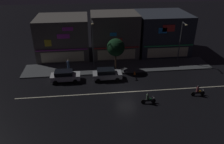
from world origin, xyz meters
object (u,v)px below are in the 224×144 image
object	(u,v)px
streetlamp_west	(93,41)
traffic_cone	(135,73)
streetlamp_mid	(181,39)
motorcycle_following	(148,99)
pedestrian_on_sidewalk	(68,66)
parked_car_trailing	(107,74)
parked_car_near_kerb	(65,76)
motorcycle_lead	(198,91)

from	to	relation	value
streetlamp_west	traffic_cone	distance (m)	8.20
streetlamp_mid	motorcycle_following	xyz separation A→B (m)	(-8.28, -11.30, -3.68)
pedestrian_on_sidewalk	parked_car_trailing	world-z (taller)	pedestrian_on_sidewalk
streetlamp_west	traffic_cone	size ratio (longest dim) A/B	14.18
parked_car_near_kerb	parked_car_trailing	world-z (taller)	same
streetlamp_west	traffic_cone	xyz separation A→B (m)	(6.27, -2.88, -4.42)
parked_car_near_kerb	motorcycle_following	distance (m)	12.78
pedestrian_on_sidewalk	motorcycle_following	bearing A→B (deg)	107.10
parked_car_trailing	motorcycle_lead	world-z (taller)	parked_car_trailing
parked_car_near_kerb	motorcycle_lead	world-z (taller)	parked_car_near_kerb
pedestrian_on_sidewalk	motorcycle_lead	size ratio (longest dim) A/B	1.02
streetlamp_mid	traffic_cone	world-z (taller)	streetlamp_mid
parked_car_near_kerb	parked_car_trailing	size ratio (longest dim) A/B	1.00
parked_car_near_kerb	traffic_cone	world-z (taller)	parked_car_near_kerb
parked_car_trailing	traffic_cone	distance (m)	4.68
traffic_cone	parked_car_trailing	bearing A→B (deg)	-165.93
motorcycle_lead	motorcycle_following	world-z (taller)	same
parked_car_trailing	traffic_cone	world-z (taller)	parked_car_trailing
motorcycle_lead	motorcycle_following	xyz separation A→B (m)	(-6.98, -1.02, 0.00)
streetlamp_west	parked_car_trailing	size ratio (longest dim) A/B	1.81
traffic_cone	pedestrian_on_sidewalk	bearing A→B (deg)	168.59
traffic_cone	streetlamp_west	bearing A→B (deg)	155.34
parked_car_trailing	motorcycle_following	xyz separation A→B (m)	(4.54, -6.84, -0.24)
streetlamp_west	parked_car_near_kerb	bearing A→B (deg)	-138.68
pedestrian_on_sidewalk	parked_car_trailing	xyz separation A→B (m)	(5.86, -3.22, -0.16)
pedestrian_on_sidewalk	parked_car_trailing	size ratio (longest dim) A/B	0.45
parked_car_trailing	motorcycle_lead	bearing A→B (deg)	153.21
parked_car_near_kerb	parked_car_trailing	xyz separation A→B (m)	(6.16, -0.15, 0.00)
parked_car_near_kerb	motorcycle_lead	size ratio (longest dim) A/B	2.26
streetlamp_mid	streetlamp_west	bearing A→B (deg)	-178.20
streetlamp_west	traffic_cone	bearing A→B (deg)	-24.66
streetlamp_mid	motorcycle_following	world-z (taller)	streetlamp_mid
motorcycle_following	pedestrian_on_sidewalk	bearing A→B (deg)	-47.94
pedestrian_on_sidewalk	motorcycle_lead	world-z (taller)	pedestrian_on_sidewalk
streetlamp_west	motorcycle_following	world-z (taller)	streetlamp_west
streetlamp_mid	traffic_cone	distance (m)	9.83
parked_car_near_kerb	traffic_cone	bearing A→B (deg)	-174.74
pedestrian_on_sidewalk	parked_car_trailing	distance (m)	6.69
parked_car_near_kerb	motorcycle_following	world-z (taller)	parked_car_near_kerb
streetlamp_mid	motorcycle_lead	world-z (taller)	streetlamp_mid
motorcycle_following	traffic_cone	size ratio (longest dim) A/B	3.45
motorcycle_following	traffic_cone	bearing A→B (deg)	-93.68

